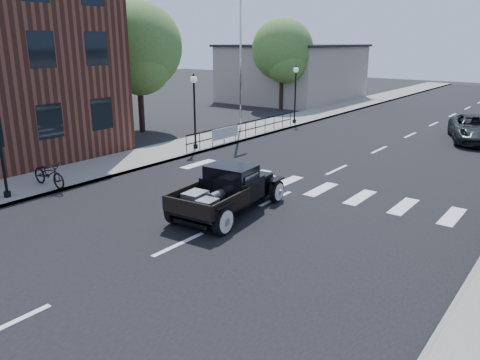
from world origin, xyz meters
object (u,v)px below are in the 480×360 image
Objects in this scene: second_car at (476,129)px; motorcycle at (49,174)px; flagpole at (241,22)px; hotrod_pickup at (228,190)px.

second_car reaches higher than motorcycle.
flagpole reaches higher than hotrod_pickup.
flagpole is at bearing 120.19° from hotrod_pickup.
flagpole is 15.00m from second_car.
flagpole is 16.04m from hotrod_pickup.
second_car is 2.81× the size of motorcycle.
second_car is at bearing -30.32° from motorcycle.
motorcycle is (-11.08, -19.66, -0.10)m from second_car.
second_car is 22.57m from motorcycle.
hotrod_pickup is at bearing -122.28° from second_car.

